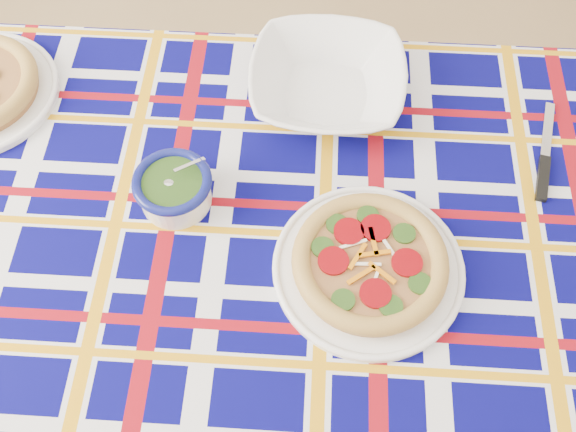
% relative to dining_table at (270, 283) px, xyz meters
% --- Properties ---
extents(dining_table, '(1.57, 1.06, 0.70)m').
position_rel_dining_table_xyz_m(dining_table, '(0.00, 0.00, 0.00)').
color(dining_table, brown).
rests_on(dining_table, floor).
extents(tablecloth, '(1.61, 1.09, 0.10)m').
position_rel_dining_table_xyz_m(tablecloth, '(-0.00, -0.00, 0.02)').
color(tablecloth, '#060454').
rests_on(tablecloth, dining_table).
extents(main_focaccia_plate, '(0.31, 0.31, 0.06)m').
position_rel_dining_table_xyz_m(main_focaccia_plate, '(0.15, 0.01, 0.10)').
color(main_focaccia_plate, '#9C6637').
rests_on(main_focaccia_plate, tablecloth).
extents(pesto_bowl, '(0.15, 0.15, 0.07)m').
position_rel_dining_table_xyz_m(pesto_bowl, '(-0.16, 0.09, 0.11)').
color(pesto_bowl, '#1A350E').
rests_on(pesto_bowl, tablecloth).
extents(serving_bowl, '(0.28, 0.28, 0.07)m').
position_rel_dining_table_xyz_m(serving_bowl, '(0.05, 0.34, 0.11)').
color(serving_bowl, white).
rests_on(serving_bowl, tablecloth).
extents(table_knife, '(0.05, 0.22, 0.01)m').
position_rel_dining_table_xyz_m(table_knife, '(0.43, 0.31, 0.08)').
color(table_knife, silver).
rests_on(table_knife, tablecloth).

